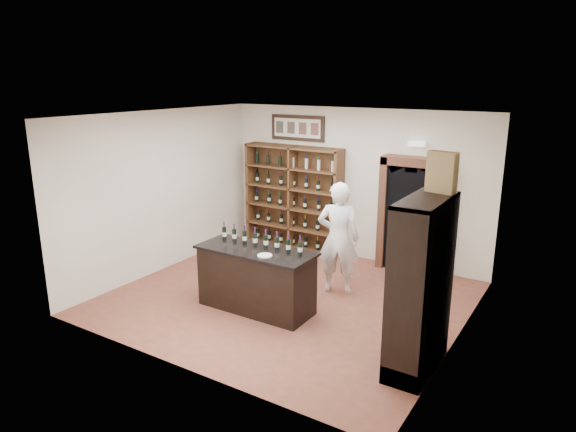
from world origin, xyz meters
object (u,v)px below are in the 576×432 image
object	(u,v)px
tasting_counter	(256,280)
side_cabinet	(421,313)
counter_bottle_0	(224,233)
shopkeeper	(338,238)
wine_crate	(442,172)
wine_shelf	(294,198)

from	to	relation	value
tasting_counter	side_cabinet	size ratio (longest dim) A/B	0.85
counter_bottle_0	shopkeeper	bearing A→B (deg)	37.60
shopkeeper	wine_crate	distance (m)	2.73
tasting_counter	counter_bottle_0	distance (m)	0.96
wine_shelf	side_cabinet	xyz separation A→B (m)	(3.82, -3.23, -0.35)
counter_bottle_0	side_cabinet	xyz separation A→B (m)	(3.44, -0.43, -0.35)
tasting_counter	side_cabinet	bearing A→B (deg)	-6.28
counter_bottle_0	wine_crate	xyz separation A→B (m)	(3.45, -0.03, 1.34)
side_cabinet	wine_crate	bearing A→B (deg)	89.40
tasting_counter	side_cabinet	xyz separation A→B (m)	(2.72, -0.30, 0.26)
shopkeeper	side_cabinet	bearing A→B (deg)	122.18
wine_shelf	tasting_counter	size ratio (longest dim) A/B	1.17
wine_shelf	counter_bottle_0	size ratio (longest dim) A/B	7.33
tasting_counter	shopkeeper	distance (m)	1.57
tasting_counter	counter_bottle_0	xyz separation A→B (m)	(-0.72, 0.13, 0.61)
tasting_counter	shopkeeper	world-z (taller)	shopkeeper
wine_shelf	wine_crate	bearing A→B (deg)	-36.50
counter_bottle_0	shopkeeper	xyz separation A→B (m)	(1.50, 1.15, -0.15)
wine_shelf	side_cabinet	size ratio (longest dim) A/B	1.00
tasting_counter	wine_crate	size ratio (longest dim) A/B	3.73
wine_shelf	shopkeeper	size ratio (longest dim) A/B	1.14
counter_bottle_0	wine_crate	distance (m)	3.70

